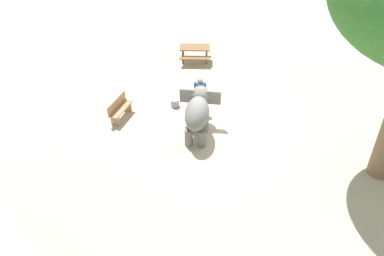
% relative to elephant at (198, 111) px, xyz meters
% --- Properties ---
extents(ground_plane, '(60.00, 60.00, 0.00)m').
position_rel_elephant_xyz_m(ground_plane, '(-0.53, -0.89, -1.05)').
color(ground_plane, '#BAA88C').
extents(elephant, '(2.14, 2.27, 1.65)m').
position_rel_elephant_xyz_m(elephant, '(0.00, 0.00, 0.00)').
color(elephant, slate).
rests_on(elephant, ground_plane).
extents(person_handler, '(0.41, 0.36, 1.62)m').
position_rel_elephant_xyz_m(person_handler, '(1.03, -1.18, -0.11)').
color(person_handler, '#3F3833').
rests_on(person_handler, ground_plane).
extents(wooden_bench, '(0.96, 1.44, 0.88)m').
position_rel_elephant_xyz_m(wooden_bench, '(3.02, 1.46, -0.58)').
color(wooden_bench, '#9E7A51').
rests_on(wooden_bench, ground_plane).
extents(picnic_table_near, '(2.11, 2.11, 0.78)m').
position_rel_elephant_xyz_m(picnic_table_near, '(4.45, -4.32, -0.47)').
color(picnic_table_near, brown).
rests_on(picnic_table_near, ground_plane).
extents(feed_bucket, '(0.36, 0.36, 0.32)m').
position_rel_elephant_xyz_m(feed_bucket, '(2.07, -0.71, -0.89)').
color(feed_bucket, gray).
rests_on(feed_bucket, ground_plane).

